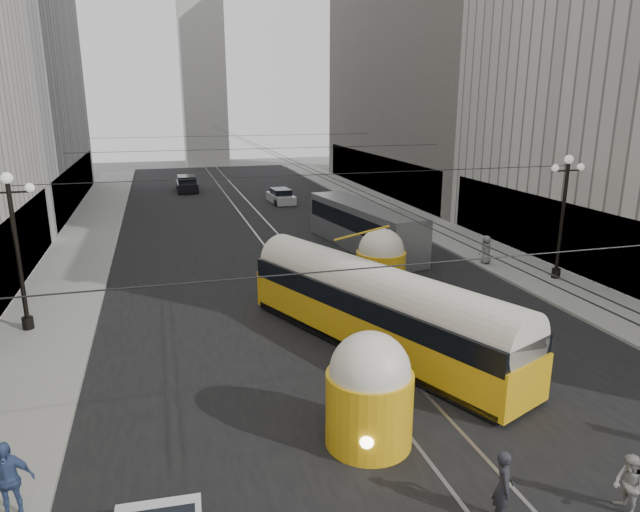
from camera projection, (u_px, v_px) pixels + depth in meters
road at (267, 234)px, 40.03m from camera, size 20.00×85.00×0.02m
sidewalk_left at (90, 233)px, 40.11m from camera, size 4.00×72.00×0.15m
sidewalk_right at (404, 215)px, 46.41m from camera, size 4.00×72.00×0.15m
rail_left at (257, 235)px, 39.83m from camera, size 0.12×85.00×0.04m
rail_right at (278, 234)px, 40.23m from camera, size 0.12×85.00×0.04m
building_right_far at (436, 23)px, 55.31m from camera, size 12.60×32.60×32.60m
distant_tower at (202, 56)px, 80.09m from camera, size 6.00×6.00×31.36m
lamppost_left_mid at (16, 243)px, 22.28m from camera, size 1.86×0.44×6.37m
lamppost_right_mid at (563, 210)px, 28.89m from camera, size 1.86×0.44×6.37m
catenary at (269, 151)px, 37.56m from camera, size 25.00×72.00×0.23m
streetcar at (377, 308)px, 21.41m from camera, size 7.35×14.06×3.30m
city_bus at (364, 225)px, 35.70m from camera, size 4.00×11.50×2.85m
sedan_white_far at (281, 197)px, 51.88m from camera, size 2.01×4.29×1.32m
sedan_dark_far at (187, 184)px, 58.66m from camera, size 2.09×4.99×1.57m
pedestrian_crossing_a at (503, 487)px, 12.64m from camera, size 0.66×0.77×1.78m
pedestrian_crossing_b at (629, 486)px, 12.89m from camera, size 0.68×0.81×1.50m
pedestrian_sidewalk_right at (486, 250)px, 32.24m from camera, size 0.87×0.64×1.62m
pedestrian_sidewalk_left at (7, 480)px, 12.55m from camera, size 1.13×0.67×1.89m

